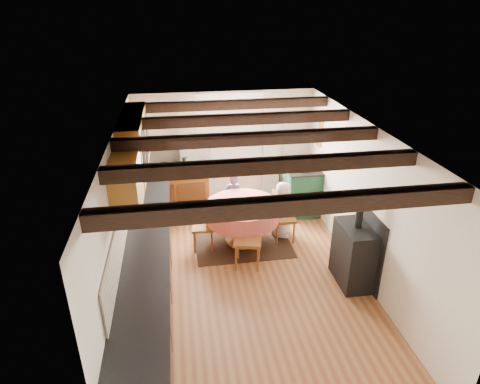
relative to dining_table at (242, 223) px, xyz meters
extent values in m
cube|color=#996337|center=(-0.09, -1.10, -0.39)|extent=(3.60, 5.50, 0.00)
cube|color=white|center=(-0.09, -1.10, 2.01)|extent=(3.60, 5.50, 0.00)
cube|color=silver|center=(-0.09, 1.65, 0.81)|extent=(3.60, 0.00, 2.40)
cube|color=silver|center=(-0.09, -3.85, 0.81)|extent=(3.60, 0.00, 2.40)
cube|color=silver|center=(-1.89, -1.10, 0.81)|extent=(0.00, 5.50, 2.40)
cube|color=silver|center=(1.71, -1.10, 0.81)|extent=(0.00, 5.50, 2.40)
cube|color=black|center=(-0.09, -3.10, 1.92)|extent=(3.60, 0.16, 0.16)
cube|color=black|center=(-0.09, -2.10, 1.92)|extent=(3.60, 0.16, 0.16)
cube|color=black|center=(-0.09, -1.10, 1.92)|extent=(3.60, 0.16, 0.16)
cube|color=black|center=(-0.09, -0.10, 1.92)|extent=(3.60, 0.16, 0.16)
cube|color=black|center=(-0.09, 0.90, 1.92)|extent=(3.60, 0.16, 0.16)
cube|color=beige|center=(-1.87, -0.80, 0.81)|extent=(0.02, 4.50, 0.55)
cube|color=beige|center=(-1.09, 1.63, 0.81)|extent=(1.40, 0.02, 0.55)
cube|color=brown|center=(-1.59, -1.10, 0.05)|extent=(0.60, 5.30, 0.88)
cube|color=brown|center=(-1.14, 1.35, 0.05)|extent=(1.30, 0.60, 0.88)
cube|color=black|center=(-1.57, -1.10, 0.51)|extent=(0.64, 5.30, 0.04)
cube|color=black|center=(-1.14, 1.33, 0.51)|extent=(1.30, 0.64, 0.04)
cube|color=brown|center=(-1.72, 0.10, 1.56)|extent=(0.34, 1.80, 0.90)
cube|color=brown|center=(-1.72, -1.40, 1.51)|extent=(0.34, 0.90, 0.70)
cube|color=white|center=(0.01, 1.64, 1.21)|extent=(1.34, 0.03, 1.54)
cube|color=white|center=(0.01, 1.64, 1.21)|extent=(1.20, 0.01, 1.40)
cube|color=beige|center=(-0.84, 1.55, 0.71)|extent=(0.35, 0.10, 2.10)
cube|color=beige|center=(0.86, 1.55, 0.71)|extent=(0.35, 0.10, 2.10)
cylinder|color=black|center=(0.01, 1.55, 1.81)|extent=(2.00, 0.03, 0.03)
cube|color=gold|center=(1.68, 1.20, 1.31)|extent=(0.04, 0.50, 0.60)
cylinder|color=silver|center=(0.96, 1.62, 1.31)|extent=(0.30, 0.02, 0.30)
cube|color=black|center=(0.00, 0.00, -0.38)|extent=(1.70, 1.32, 0.01)
imported|color=#4F4E67|center=(-0.05, 0.77, 0.12)|extent=(0.40, 0.29, 1.02)
imported|color=beige|center=(0.77, 0.13, 0.15)|extent=(0.47, 0.59, 1.07)
imported|color=silver|center=(0.17, -0.25, 0.41)|extent=(0.27, 0.27, 0.05)
imported|color=silver|center=(-0.31, -0.20, 0.42)|extent=(0.22, 0.22, 0.06)
imported|color=silver|center=(0.08, 0.05, 0.44)|extent=(0.13, 0.13, 0.09)
cylinder|color=#262628|center=(-1.34, 1.27, 0.65)|extent=(0.13, 0.13, 0.23)
cylinder|color=#262628|center=(-1.10, 1.34, 0.63)|extent=(0.19, 0.19, 0.21)
cylinder|color=#262628|center=(-0.93, 1.34, 0.67)|extent=(0.10, 0.10, 0.28)
camera|label=1|loc=(-1.05, -6.33, 3.62)|focal=30.87mm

